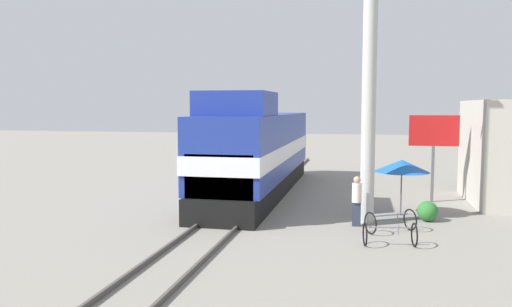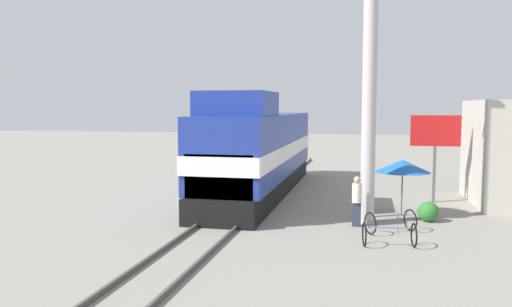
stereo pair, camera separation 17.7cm
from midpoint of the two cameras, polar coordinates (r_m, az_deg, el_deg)
ground_plane at (r=19.90m, az=-2.75°, el=-6.91°), size 120.00×120.00×0.00m
rail_near at (r=20.07m, az=-4.74°, el=-6.60°), size 0.08×42.05×0.15m
rail_far at (r=19.72m, az=-0.71°, el=-6.80°), size 0.08×42.05×0.15m
locomotive at (r=23.94m, az=-0.03°, el=0.18°), size 2.99×14.95×4.82m
utility_pole at (r=18.41m, az=12.53°, el=7.04°), size 1.80×0.51×9.54m
vendor_umbrella at (r=20.08m, az=16.08°, el=-1.37°), size 2.10×2.10×2.19m
billboard_sign at (r=23.34m, az=19.45°, el=1.84°), size 2.12×0.12×3.86m
shrub_cluster at (r=19.59m, az=18.77°, el=-6.26°), size 0.75×0.75×0.75m
person_bystander at (r=18.05m, az=11.16°, el=-5.12°), size 0.34×0.34×1.78m
bicycle at (r=17.53m, az=14.85°, el=-7.48°), size 1.77×1.46×0.75m
bicycle_spare at (r=15.81m, az=14.71°, el=-8.90°), size 1.62×0.95×0.74m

